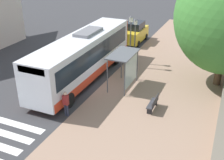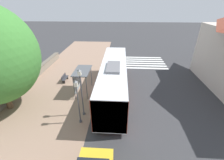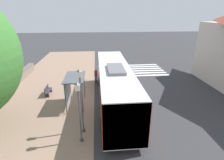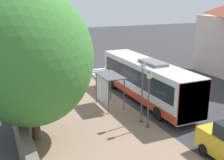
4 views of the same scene
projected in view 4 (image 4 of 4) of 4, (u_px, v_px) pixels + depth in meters
ground_plane at (124, 101)px, 23.51m from camera, size 120.00×120.00×0.00m
sidewalk_plaza at (72, 110)px, 21.76m from camera, size 9.00×44.00×0.02m
crosswalk_stripes at (129, 71)px, 33.22m from camera, size 9.00×5.25×0.01m
stone_wall at (17, 112)px, 20.04m from camera, size 0.60×20.00×1.03m
bus at (146, 80)px, 23.13m from camera, size 2.60×11.95×3.58m
bus_shelter at (108, 81)px, 21.88m from camera, size 1.57×2.89×2.59m
pedestrian at (105, 77)px, 27.28m from camera, size 0.34×0.22×1.63m
bench at (67, 97)px, 23.22m from camera, size 0.40×1.46×0.88m
street_lamp_near at (149, 95)px, 18.10m from camera, size 0.28×0.28×3.92m
street_lamp_far at (142, 87)px, 18.89m from camera, size 0.28×0.28×4.35m
shade_tree at (30, 58)px, 15.89m from camera, size 7.24×7.24×9.06m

